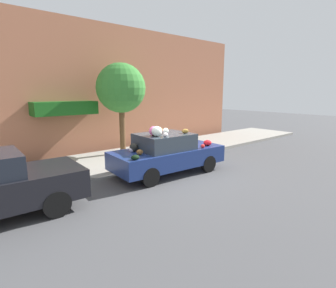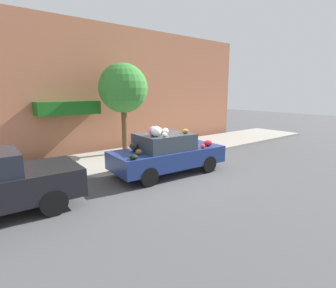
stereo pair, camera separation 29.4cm
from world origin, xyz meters
TOP-DOWN VIEW (x-y plane):
  - ground_plane at (0.00, 0.00)m, footprint 60.00×60.00m
  - sidewalk_curb at (0.00, 2.70)m, footprint 24.00×3.20m
  - building_facade at (-0.07, 4.93)m, footprint 18.00×1.20m
  - street_tree at (0.09, 3.25)m, footprint 2.12×2.12m
  - fire_hydrant at (2.57, 1.73)m, footprint 0.20×0.20m
  - art_car at (-0.05, 0.01)m, footprint 4.10×1.89m

SIDE VIEW (x-z plane):
  - ground_plane at x=0.00m, z-range 0.00..0.00m
  - sidewalk_curb at x=0.00m, z-range 0.00..0.14m
  - fire_hydrant at x=2.57m, z-range 0.14..0.84m
  - art_car at x=-0.05m, z-range -0.14..1.63m
  - building_facade at x=-0.07m, z-range -0.03..5.95m
  - street_tree at x=0.09m, z-range 1.02..4.95m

